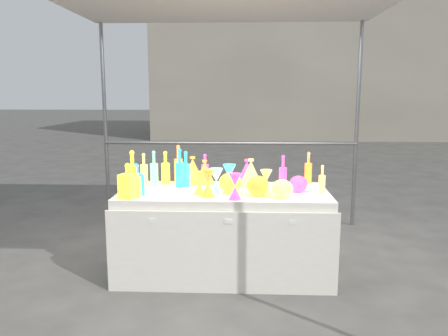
{
  "coord_description": "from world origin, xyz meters",
  "views": [
    {
      "loc": [
        0.16,
        -3.7,
        1.58
      ],
      "look_at": [
        0.0,
        0.0,
        0.95
      ],
      "focal_mm": 35.0,
      "sensor_mm": 36.0,
      "label": 1
    }
  ],
  "objects_px": {
    "bottle_0": "(166,167)",
    "lampshade_0": "(193,170)",
    "hourglass_0": "(208,183)",
    "globe_0": "(230,184)",
    "decanter_0": "(128,181)",
    "display_table": "(224,232)",
    "cardboard_box_closed": "(177,195)"
  },
  "relations": [
    {
      "from": "decanter_0",
      "to": "globe_0",
      "type": "relative_size",
      "value": 1.49
    },
    {
      "from": "globe_0",
      "to": "cardboard_box_closed",
      "type": "bearing_deg",
      "value": 109.44
    },
    {
      "from": "hourglass_0",
      "to": "globe_0",
      "type": "distance_m",
      "value": 0.23
    },
    {
      "from": "cardboard_box_closed",
      "to": "hourglass_0",
      "type": "bearing_deg",
      "value": -66.49
    },
    {
      "from": "hourglass_0",
      "to": "decanter_0",
      "type": "bearing_deg",
      "value": -173.33
    },
    {
      "from": "display_table",
      "to": "bottle_0",
      "type": "bearing_deg",
      "value": 151.98
    },
    {
      "from": "cardboard_box_closed",
      "to": "decanter_0",
      "type": "height_order",
      "value": "decanter_0"
    },
    {
      "from": "globe_0",
      "to": "lampshade_0",
      "type": "distance_m",
      "value": 0.52
    },
    {
      "from": "display_table",
      "to": "hourglass_0",
      "type": "relative_size",
      "value": 8.12
    },
    {
      "from": "display_table",
      "to": "lampshade_0",
      "type": "xyz_separation_m",
      "value": [
        -0.3,
        0.29,
        0.5
      ]
    },
    {
      "from": "lampshade_0",
      "to": "display_table",
      "type": "bearing_deg",
      "value": -66.87
    },
    {
      "from": "bottle_0",
      "to": "decanter_0",
      "type": "height_order",
      "value": "bottle_0"
    },
    {
      "from": "decanter_0",
      "to": "globe_0",
      "type": "xyz_separation_m",
      "value": [
        0.81,
        0.22,
        -0.07
      ]
    },
    {
      "from": "cardboard_box_closed",
      "to": "bottle_0",
      "type": "relative_size",
      "value": 1.55
    },
    {
      "from": "hourglass_0",
      "to": "cardboard_box_closed",
      "type": "bearing_deg",
      "value": 104.59
    },
    {
      "from": "display_table",
      "to": "decanter_0",
      "type": "height_order",
      "value": "decanter_0"
    },
    {
      "from": "hourglass_0",
      "to": "lampshade_0",
      "type": "height_order",
      "value": "lampshade_0"
    },
    {
      "from": "lampshade_0",
      "to": "cardboard_box_closed",
      "type": "bearing_deg",
      "value": 79.94
    },
    {
      "from": "decanter_0",
      "to": "hourglass_0",
      "type": "relative_size",
      "value": 1.27
    },
    {
      "from": "display_table",
      "to": "lampshade_0",
      "type": "relative_size",
      "value": 7.13
    },
    {
      "from": "lampshade_0",
      "to": "hourglass_0",
      "type": "bearing_deg",
      "value": -93.77
    },
    {
      "from": "bottle_0",
      "to": "lampshade_0",
      "type": "relative_size",
      "value": 1.18
    },
    {
      "from": "cardboard_box_closed",
      "to": "globe_0",
      "type": "height_order",
      "value": "globe_0"
    },
    {
      "from": "decanter_0",
      "to": "bottle_0",
      "type": "bearing_deg",
      "value": 91.77
    },
    {
      "from": "globe_0",
      "to": "decanter_0",
      "type": "bearing_deg",
      "value": -164.58
    },
    {
      "from": "hourglass_0",
      "to": "lampshade_0",
      "type": "relative_size",
      "value": 0.88
    },
    {
      "from": "bottle_0",
      "to": "hourglass_0",
      "type": "distance_m",
      "value": 0.69
    },
    {
      "from": "decanter_0",
      "to": "hourglass_0",
      "type": "distance_m",
      "value": 0.64
    },
    {
      "from": "hourglass_0",
      "to": "globe_0",
      "type": "relative_size",
      "value": 1.18
    },
    {
      "from": "globe_0",
      "to": "bottle_0",
      "type": "bearing_deg",
      "value": 148.6
    },
    {
      "from": "hourglass_0",
      "to": "globe_0",
      "type": "xyz_separation_m",
      "value": [
        0.18,
        0.15,
        -0.04
      ]
    },
    {
      "from": "hourglass_0",
      "to": "lampshade_0",
      "type": "distance_m",
      "value": 0.55
    }
  ]
}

